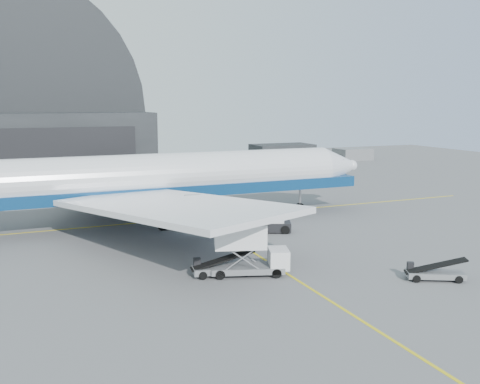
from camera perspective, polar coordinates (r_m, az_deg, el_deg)
name	(u,v)px	position (r m, az deg, el deg)	size (l,w,h in m)	color
ground	(270,263)	(46.79, 3.25, -7.60)	(200.00, 200.00, 0.00)	#565659
taxi_lines	(219,231)	(58.02, -2.23, -4.18)	(80.00, 42.12, 0.02)	gold
hangar	(1,126)	(105.23, -24.10, 6.43)	(50.00, 28.30, 28.00)	black
distant_bldg_a	(282,161)	(126.85, 4.51, 3.30)	(14.00, 8.00, 4.00)	black
distant_bldg_b	(352,160)	(132.13, 11.90, 3.37)	(8.00, 6.00, 2.80)	slate
airliner	(160,178)	(61.41, -8.49, 1.44)	(53.22, 51.60, 18.68)	white
catering_truck	(247,249)	(43.14, 0.72, -6.07)	(6.63, 4.10, 4.28)	slate
pushback_tug	(272,225)	(57.80, 3.40, -3.50)	(4.87, 3.87, 1.98)	black
belt_loader_a	(222,268)	(43.58, -1.95, -8.05)	(5.28, 2.41, 1.97)	slate
belt_loader_b	(434,273)	(45.06, 20.03, -8.12)	(4.65, 3.30, 1.79)	slate
traffic_cone	(261,240)	(53.42, 2.21, -5.14)	(0.35, 0.35, 0.50)	#E73907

